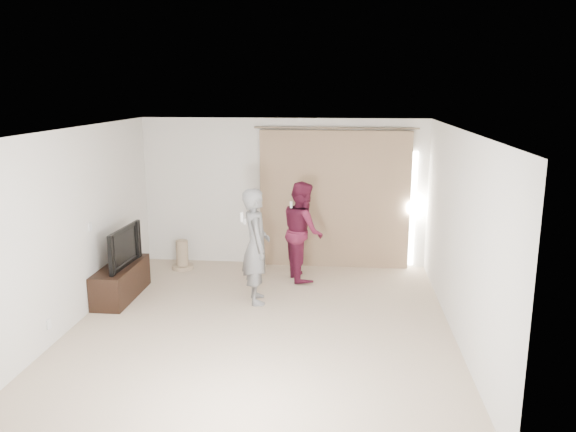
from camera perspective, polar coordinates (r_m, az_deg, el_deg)
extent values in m
plane|color=#C4AC93|center=(7.67, -2.66, -11.00)|extent=(5.50, 5.50, 0.00)
cube|color=silver|center=(9.90, -0.46, 2.40)|extent=(5.00, 0.04, 2.60)
cube|color=silver|center=(7.99, -20.81, -1.01)|extent=(0.04, 5.50, 2.60)
cube|color=silver|center=(8.35, -19.47, -1.03)|extent=(0.02, 0.08, 0.12)
cube|color=silver|center=(7.53, -23.13, -10.07)|extent=(0.02, 0.08, 0.12)
cube|color=silver|center=(7.03, -2.88, 8.77)|extent=(5.00, 5.50, 0.01)
cube|color=#907658|center=(9.80, 4.74, 1.65)|extent=(2.60, 0.10, 2.40)
cylinder|color=#6D5F4D|center=(9.64, 4.87, 8.90)|extent=(2.80, 0.03, 0.03)
cube|color=silver|center=(9.95, 12.58, 0.66)|extent=(0.08, 0.04, 2.00)
cube|color=black|center=(8.89, -16.59, -6.38)|extent=(0.45, 1.30, 0.50)
imported|color=black|center=(8.73, -16.82, -2.98)|extent=(0.19, 1.04, 0.59)
cylinder|color=tan|center=(10.08, -10.64, -5.09)|extent=(0.38, 0.38, 0.06)
cylinder|color=tan|center=(10.00, -10.70, -3.71)|extent=(0.21, 0.21, 0.44)
imported|color=slate|center=(8.20, -3.26, -3.07)|extent=(0.56, 0.71, 1.71)
cube|color=silver|center=(8.02, -4.68, -0.09)|extent=(0.04, 0.04, 0.14)
cube|color=silver|center=(8.25, -4.40, -0.52)|extent=(0.05, 0.05, 0.09)
imported|color=#59162D|center=(9.20, 1.49, -1.50)|extent=(0.84, 0.95, 1.63)
cube|color=silver|center=(9.02, 0.32, 1.05)|extent=(0.04, 0.04, 0.14)
cube|color=silver|center=(9.26, 0.45, 0.66)|extent=(0.05, 0.05, 0.09)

